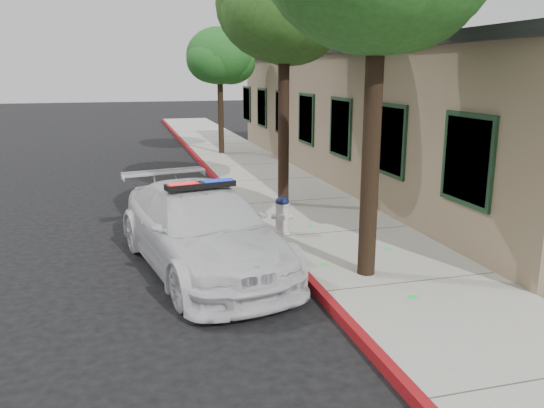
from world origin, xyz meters
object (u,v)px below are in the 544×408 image
(police_car, at_px, (202,229))
(street_tree_far, at_px, (220,59))
(clapboard_building, at_px, (416,114))
(fire_hydrant, at_px, (282,214))
(street_tree_mid, at_px, (284,10))

(police_car, distance_m, street_tree_far, 13.88)
(clapboard_building, bearing_deg, fire_hydrant, -137.67)
(fire_hydrant, distance_m, street_tree_far, 12.44)
(clapboard_building, bearing_deg, street_tree_far, 131.67)
(clapboard_building, distance_m, street_tree_mid, 7.01)
(clapboard_building, height_order, fire_hydrant, clapboard_building)
(police_car, bearing_deg, fire_hydrant, 23.23)
(street_tree_mid, relative_size, street_tree_far, 1.24)
(police_car, relative_size, street_tree_mid, 0.86)
(fire_hydrant, bearing_deg, street_tree_mid, 91.97)
(clapboard_building, xyz_separation_m, police_car, (-8.23, -7.07, -1.38))
(police_car, height_order, street_tree_far, street_tree_far)
(police_car, bearing_deg, clapboard_building, 29.49)
(fire_hydrant, bearing_deg, street_tree_far, 104.47)
(street_tree_mid, xyz_separation_m, street_tree_far, (0.10, 9.35, -0.94))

